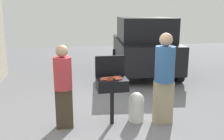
{
  "coord_description": "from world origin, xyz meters",
  "views": [
    {
      "loc": [
        -0.9,
        -4.55,
        2.22
      ],
      "look_at": [
        0.07,
        0.64,
        1.0
      ],
      "focal_mm": 40.6,
      "sensor_mm": 36.0,
      "label": 1
    }
  ],
  "objects": [
    {
      "name": "hot_dog_4",
      "position": [
        -0.09,
        0.01,
        0.95
      ],
      "size": [
        0.13,
        0.04,
        0.03
      ],
      "primitive_type": "cylinder",
      "rotation": [
        0.0,
        1.57,
        0.12
      ],
      "color": "#AD4228",
      "rests_on": "bbq_grill"
    },
    {
      "name": "hot_dog_9",
      "position": [
        0.08,
        0.07,
        0.95
      ],
      "size": [
        0.13,
        0.03,
        0.03
      ],
      "primitive_type": "cylinder",
      "rotation": [
        0.0,
        1.57,
        0.0
      ],
      "color": "#B74C33",
      "rests_on": "bbq_grill"
    },
    {
      "name": "hot_dog_11",
      "position": [
        -0.15,
        0.19,
        0.95
      ],
      "size": [
        0.13,
        0.04,
        0.03
      ],
      "primitive_type": "cylinder",
      "rotation": [
        0.0,
        1.57,
        0.07
      ],
      "color": "#C6593D",
      "rests_on": "bbq_grill"
    },
    {
      "name": "hot_dog_2",
      "position": [
        0.1,
        0.25,
        0.95
      ],
      "size": [
        0.13,
        0.04,
        0.03
      ],
      "primitive_type": "cylinder",
      "rotation": [
        0.0,
        1.57,
        -0.09
      ],
      "color": "#B74C33",
      "rests_on": "bbq_grill"
    },
    {
      "name": "hot_dog_0",
      "position": [
        0.1,
        0.12,
        0.95
      ],
      "size": [
        0.13,
        0.04,
        0.03
      ],
      "primitive_type": "cylinder",
      "rotation": [
        0.0,
        1.57,
        0.12
      ],
      "color": "#C6593D",
      "rests_on": "bbq_grill"
    },
    {
      "name": "hot_dog_8",
      "position": [
        -0.03,
        0.23,
        0.95
      ],
      "size": [
        0.13,
        0.03,
        0.03
      ],
      "primitive_type": "cylinder",
      "rotation": [
        0.0,
        1.57,
        -0.01
      ],
      "color": "#AD4228",
      "rests_on": "bbq_grill"
    },
    {
      "name": "bbq_grill",
      "position": [
        -0.02,
        0.14,
        0.79
      ],
      "size": [
        0.6,
        0.44,
        0.94
      ],
      "color": "black",
      "rests_on": "ground"
    },
    {
      "name": "person_right",
      "position": [
        0.99,
        -0.02,
        0.99
      ],
      "size": [
        0.38,
        0.38,
        1.83
      ],
      "rotation": [
        0.0,
        0.0,
        3.07
      ],
      "color": "gray",
      "rests_on": "ground"
    },
    {
      "name": "grill_lid_open",
      "position": [
        -0.02,
        0.36,
        1.15
      ],
      "size": [
        0.6,
        0.05,
        0.42
      ],
      "primitive_type": "cube",
      "color": "black",
      "rests_on": "bbq_grill"
    },
    {
      "name": "propane_tank",
      "position": [
        0.5,
        0.18,
        0.32
      ],
      "size": [
        0.32,
        0.32,
        0.62
      ],
      "color": "silver",
      "rests_on": "ground"
    },
    {
      "name": "hot_dog_6",
      "position": [
        0.06,
        0.16,
        0.95
      ],
      "size": [
        0.13,
        0.03,
        0.03
      ],
      "primitive_type": "cylinder",
      "rotation": [
        0.0,
        1.57,
        0.04
      ],
      "color": "#C6593D",
      "rests_on": "bbq_grill"
    },
    {
      "name": "hot_dog_10",
      "position": [
        0.12,
        0.19,
        0.95
      ],
      "size": [
        0.13,
        0.03,
        0.03
      ],
      "primitive_type": "cylinder",
      "rotation": [
        0.0,
        1.57,
        0.07
      ],
      "color": "#AD4228",
      "rests_on": "bbq_grill"
    },
    {
      "name": "hot_dog_7",
      "position": [
        0.09,
        0.04,
        0.95
      ],
      "size": [
        0.13,
        0.04,
        0.03
      ],
      "primitive_type": "cylinder",
      "rotation": [
        0.0,
        1.57,
        -0.07
      ],
      "color": "#AD4228",
      "rests_on": "bbq_grill"
    },
    {
      "name": "hot_dog_5",
      "position": [
        -0.06,
        0.13,
        0.95
      ],
      "size": [
        0.13,
        0.03,
        0.03
      ],
      "primitive_type": "cylinder",
      "rotation": [
        0.0,
        1.57,
        -0.03
      ],
      "color": "#AD4228",
      "rests_on": "bbq_grill"
    },
    {
      "name": "hot_dog_3",
      "position": [
        -0.2,
        0.06,
        0.95
      ],
      "size": [
        0.13,
        0.03,
        0.03
      ],
      "primitive_type": "cylinder",
      "rotation": [
        0.0,
        1.57,
        -0.0
      ],
      "color": "#C6593D",
      "rests_on": "bbq_grill"
    },
    {
      "name": "hot_dog_1",
      "position": [
        -0.19,
        0.16,
        0.95
      ],
      "size": [
        0.13,
        0.04,
        0.03
      ],
      "primitive_type": "cylinder",
      "rotation": [
        0.0,
        1.57,
        0.09
      ],
      "color": "#C6593D",
      "rests_on": "bbq_grill"
    },
    {
      "name": "parked_minivan",
      "position": [
        1.95,
        4.39,
        1.03
      ],
      "size": [
        2.47,
        4.6,
        2.02
      ],
      "rotation": [
        0.0,
        0.0,
        3.02
      ],
      "color": "black",
      "rests_on": "ground"
    },
    {
      "name": "ground_plane",
      "position": [
        0.0,
        0.0,
        0.0
      ],
      "size": [
        24.0,
        24.0,
        0.0
      ],
      "primitive_type": "plane",
      "color": "slate"
    },
    {
      "name": "person_left",
      "position": [
        -0.96,
        0.14,
        0.88
      ],
      "size": [
        0.34,
        0.34,
        1.63
      ],
      "rotation": [
        0.0,
        0.0,
        0.14
      ],
      "color": "#3F3323",
      "rests_on": "ground"
    }
  ]
}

